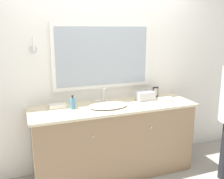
{
  "coord_description": "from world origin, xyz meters",
  "views": [
    {
      "loc": [
        -1.02,
        -2.39,
        1.8
      ],
      "look_at": [
        -0.03,
        0.31,
        1.1
      ],
      "focal_mm": 40.0,
      "sensor_mm": 36.0,
      "label": 1
    }
  ],
  "objects_px": {
    "sink_basin": "(108,105)",
    "soap_bottle": "(73,103)",
    "appliance_box": "(145,96)",
    "picture_frame": "(155,92)"
  },
  "relations": [
    {
      "from": "soap_bottle",
      "to": "picture_frame",
      "type": "bearing_deg",
      "value": 6.33
    },
    {
      "from": "appliance_box",
      "to": "soap_bottle",
      "type": "bearing_deg",
      "value": -177.78
    },
    {
      "from": "sink_basin",
      "to": "picture_frame",
      "type": "height_order",
      "value": "sink_basin"
    },
    {
      "from": "sink_basin",
      "to": "soap_bottle",
      "type": "distance_m",
      "value": 0.42
    },
    {
      "from": "sink_basin",
      "to": "soap_bottle",
      "type": "height_order",
      "value": "sink_basin"
    },
    {
      "from": "sink_basin",
      "to": "soap_bottle",
      "type": "xyz_separation_m",
      "value": [
        -0.41,
        0.06,
        0.05
      ]
    },
    {
      "from": "soap_bottle",
      "to": "picture_frame",
      "type": "height_order",
      "value": "soap_bottle"
    },
    {
      "from": "sink_basin",
      "to": "soap_bottle",
      "type": "bearing_deg",
      "value": 171.38
    },
    {
      "from": "sink_basin",
      "to": "picture_frame",
      "type": "distance_m",
      "value": 0.77
    },
    {
      "from": "sink_basin",
      "to": "appliance_box",
      "type": "relative_size",
      "value": 2.01
    }
  ]
}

